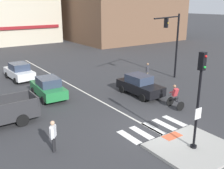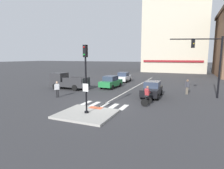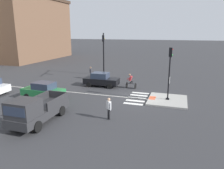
% 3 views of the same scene
% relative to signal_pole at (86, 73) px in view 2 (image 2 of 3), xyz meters
% --- Properties ---
extents(ground_plane, '(300.00, 300.00, 0.00)m').
position_rel_signal_pole_xyz_m(ground_plane, '(0.00, 2.54, -3.06)').
color(ground_plane, '#333335').
extents(traffic_island, '(3.93, 3.53, 0.15)m').
position_rel_signal_pole_xyz_m(traffic_island, '(0.00, 0.01, -2.98)').
color(traffic_island, '#A3A099').
rests_on(traffic_island, ground).
extents(tactile_pad_front, '(1.10, 0.60, 0.01)m').
position_rel_signal_pole_xyz_m(tactile_pad_front, '(0.00, 1.42, -2.90)').
color(tactile_pad_front, '#DB5B38').
rests_on(tactile_pad_front, traffic_island).
extents(signal_pole, '(0.44, 0.38, 4.83)m').
position_rel_signal_pole_xyz_m(signal_pole, '(0.00, 0.00, 0.00)').
color(signal_pole, black).
rests_on(signal_pole, traffic_island).
extents(crosswalk_stripe_a, '(0.44, 1.80, 0.01)m').
position_rel_signal_pole_xyz_m(crosswalk_stripe_a, '(-1.83, 2.90, -3.05)').
color(crosswalk_stripe_a, silver).
rests_on(crosswalk_stripe_a, ground).
extents(crosswalk_stripe_b, '(0.44, 1.80, 0.01)m').
position_rel_signal_pole_xyz_m(crosswalk_stripe_b, '(-0.91, 2.90, -3.05)').
color(crosswalk_stripe_b, silver).
rests_on(crosswalk_stripe_b, ground).
extents(crosswalk_stripe_c, '(0.44, 1.80, 0.01)m').
position_rel_signal_pole_xyz_m(crosswalk_stripe_c, '(0.00, 2.90, -3.05)').
color(crosswalk_stripe_c, silver).
rests_on(crosswalk_stripe_c, ground).
extents(crosswalk_stripe_d, '(0.44, 1.80, 0.01)m').
position_rel_signal_pole_xyz_m(crosswalk_stripe_d, '(0.91, 2.90, -3.05)').
color(crosswalk_stripe_d, silver).
rests_on(crosswalk_stripe_d, ground).
extents(crosswalk_stripe_e, '(0.44, 1.80, 0.01)m').
position_rel_signal_pole_xyz_m(crosswalk_stripe_e, '(1.83, 2.90, -3.05)').
color(crosswalk_stripe_e, silver).
rests_on(crosswalk_stripe_e, ground).
extents(lane_centre_line, '(0.14, 28.00, 0.01)m').
position_rel_signal_pole_xyz_m(lane_centre_line, '(-0.13, 12.54, -3.05)').
color(lane_centre_line, silver).
rests_on(lane_centre_line, ground).
extents(traffic_light_mast, '(4.85, 1.81, 6.15)m').
position_rel_signal_pole_xyz_m(traffic_light_mast, '(8.57, 9.55, 1.02)').
color(traffic_light_mast, black).
rests_on(traffic_light_mast, ground).
extents(building_corner_left, '(17.05, 15.25, 20.57)m').
position_rel_signal_pole_xyz_m(building_corner_left, '(2.61, 46.32, 7.25)').
color(building_corner_left, beige).
rests_on(building_corner_left, ground).
extents(car_black_eastbound_mid, '(1.88, 4.12, 1.64)m').
position_rel_signal_pole_xyz_m(car_black_eastbound_mid, '(3.23, 7.92, -2.25)').
color(car_black_eastbound_mid, black).
rests_on(car_black_eastbound_mid, ground).
extents(car_green_westbound_far, '(2.01, 4.18, 1.64)m').
position_rel_signal_pole_xyz_m(car_green_westbound_far, '(-3.00, 11.52, -2.25)').
color(car_green_westbound_far, '#237A3D').
rests_on(car_green_westbound_far, ground).
extents(car_white_westbound_distant, '(2.02, 4.19, 1.64)m').
position_rel_signal_pole_xyz_m(car_white_westbound_distant, '(-3.37, 17.89, -2.25)').
color(car_white_westbound_distant, white).
rests_on(car_white_westbound_distant, ground).
extents(pickup_truck_charcoal_cross_left, '(5.10, 2.06, 2.08)m').
position_rel_signal_pole_xyz_m(pickup_truck_charcoal_cross_left, '(-8.09, 8.54, -2.08)').
color(pickup_truck_charcoal_cross_left, '#2D2D30').
rests_on(pickup_truck_charcoal_cross_left, ground).
extents(cyclist, '(0.77, 1.15, 1.68)m').
position_rel_signal_pole_xyz_m(cyclist, '(3.44, 4.38, -2.19)').
color(cyclist, black).
rests_on(cyclist, ground).
extents(pedestrian_at_curb_left, '(0.41, 0.43, 1.67)m').
position_rel_signal_pole_xyz_m(pedestrian_at_curb_left, '(-5.79, 3.88, -2.08)').
color(pedestrian_at_curb_left, black).
rests_on(pedestrian_at_curb_left, ground).
extents(pedestrian_waiting_far_side, '(0.47, 0.38, 1.67)m').
position_rel_signal_pole_xyz_m(pedestrian_waiting_far_side, '(6.63, 10.75, -2.08)').
color(pedestrian_waiting_far_side, '#6B6051').
rests_on(pedestrian_waiting_far_side, ground).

